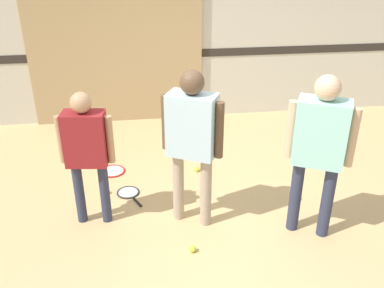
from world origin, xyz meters
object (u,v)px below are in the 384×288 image
(racket_spare_on_floor, at_px, (129,193))
(tennis_ball_by_spare_racket, at_px, (106,191))
(person_student_left, at_px, (86,146))
(racket_second_spare, at_px, (112,171))
(person_student_right, at_px, (320,141))
(tennis_ball_stray_left, at_px, (197,169))
(person_instructor, at_px, (192,134))
(tennis_ball_near_instructor, at_px, (193,249))

(racket_spare_on_floor, height_order, tennis_ball_by_spare_racket, tennis_ball_by_spare_racket)
(person_student_left, distance_m, racket_second_spare, 1.32)
(racket_spare_on_floor, distance_m, tennis_ball_by_spare_racket, 0.26)
(person_student_right, xyz_separation_m, tennis_ball_stray_left, (-0.93, 1.30, -0.97))
(racket_second_spare, xyz_separation_m, tennis_ball_stray_left, (1.06, -0.14, 0.02))
(person_instructor, distance_m, person_student_left, 1.02)
(racket_spare_on_floor, bearing_deg, tennis_ball_by_spare_racket, -124.89)
(racket_second_spare, bearing_deg, person_student_left, 116.28)
(person_instructor, bearing_deg, tennis_ball_by_spare_racket, 173.36)
(person_student_left, bearing_deg, tennis_ball_stray_left, 42.64)
(tennis_ball_near_instructor, bearing_deg, person_student_right, 7.96)
(tennis_ball_by_spare_racket, bearing_deg, person_student_left, -100.38)
(person_student_left, height_order, person_student_right, person_student_right)
(person_student_right, xyz_separation_m, racket_second_spare, (-1.99, 1.44, -1.00))
(person_student_right, xyz_separation_m, tennis_ball_by_spare_racket, (-2.03, 0.94, -0.97))
(person_student_right, distance_m, tennis_ball_stray_left, 1.87)
(tennis_ball_near_instructor, distance_m, tennis_ball_stray_left, 1.49)
(person_student_right, height_order, racket_second_spare, person_student_right)
(person_student_left, bearing_deg, person_student_right, -4.97)
(tennis_ball_stray_left, bearing_deg, racket_second_spare, 172.49)
(person_instructor, height_order, person_student_left, person_instructor)
(racket_spare_on_floor, relative_size, tennis_ball_stray_left, 7.21)
(tennis_ball_near_instructor, relative_size, tennis_ball_by_spare_racket, 1.00)
(person_student_left, relative_size, racket_second_spare, 2.68)
(person_instructor, distance_m, person_student_right, 1.17)
(person_instructor, distance_m, racket_second_spare, 1.72)
(tennis_ball_stray_left, bearing_deg, person_student_left, -144.46)
(person_student_right, relative_size, tennis_ball_near_instructor, 24.64)
(person_instructor, bearing_deg, person_student_left, -159.92)
(racket_spare_on_floor, distance_m, racket_second_spare, 0.58)
(racket_spare_on_floor, xyz_separation_m, racket_second_spare, (-0.22, 0.54, 0.00))
(person_student_right, height_order, tennis_ball_near_instructor, person_student_right)
(racket_second_spare, height_order, tennis_ball_stray_left, tennis_ball_stray_left)
(person_instructor, xyz_separation_m, tennis_ball_by_spare_racket, (-0.91, 0.61, -0.96))
(person_student_left, bearing_deg, racket_spare_on_floor, 59.38)
(tennis_ball_near_instructor, bearing_deg, tennis_ball_by_spare_racket, 127.66)
(tennis_ball_near_instructor, bearing_deg, person_instructor, 83.19)
(person_instructor, xyz_separation_m, tennis_ball_near_instructor, (-0.06, -0.49, -0.96))
(racket_second_spare, bearing_deg, tennis_ball_by_spare_racket, 119.16)
(person_student_left, height_order, tennis_ball_by_spare_racket, person_student_left)
(racket_spare_on_floor, relative_size, racket_second_spare, 0.90)
(person_student_left, xyz_separation_m, racket_second_spare, (0.13, 0.99, -0.86))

